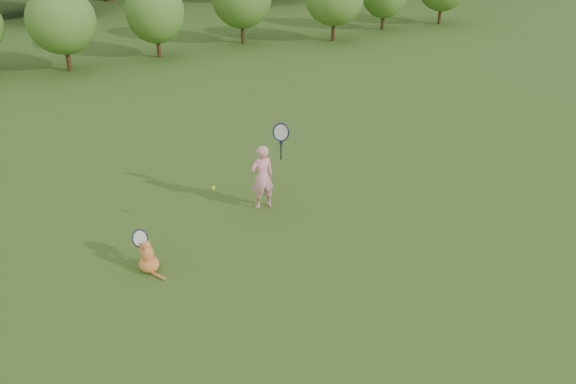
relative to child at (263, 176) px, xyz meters
name	(u,v)px	position (x,y,z in m)	size (l,w,h in m)	color
ground	(299,257)	(-0.14, -1.68, -0.62)	(100.00, 100.00, 0.00)	#2C5217
shrub_row	(120,18)	(-0.14, 11.32, 0.78)	(28.00, 3.00, 2.80)	#4C7A26
child	(263,176)	(0.00, 0.00, 0.00)	(0.65, 0.40, 1.76)	pink
cat	(148,255)	(-2.27, -1.00, -0.36)	(0.35, 0.70, 0.66)	#CC6027
tennis_ball	(213,188)	(-1.06, -0.51, 0.24)	(0.06, 0.06, 0.06)	yellow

